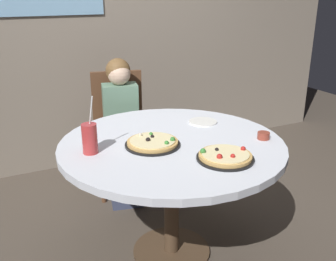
% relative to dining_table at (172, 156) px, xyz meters
% --- Properties ---
extents(ground_plane, '(8.00, 8.00, 0.00)m').
position_rel_dining_table_xyz_m(ground_plane, '(0.00, 0.00, -0.66)').
color(ground_plane, '#4C4238').
extents(wall_with_window, '(5.20, 0.14, 2.90)m').
position_rel_dining_table_xyz_m(wall_with_window, '(-0.00, 1.61, 0.79)').
color(wall_with_window, gray).
rests_on(wall_with_window, ground_plane).
extents(dining_table, '(1.27, 1.27, 0.75)m').
position_rel_dining_table_xyz_m(dining_table, '(0.00, 0.00, 0.00)').
color(dining_table, silver).
rests_on(dining_table, ground_plane).
extents(chair_wooden, '(0.48, 0.48, 0.95)m').
position_rel_dining_table_xyz_m(chair_wooden, '(0.02, 0.99, -0.13)').
color(chair_wooden, brown).
rests_on(chair_wooden, ground_plane).
extents(diner_child, '(0.33, 0.43, 1.08)m').
position_rel_dining_table_xyz_m(diner_child, '(-0.02, 0.81, -0.17)').
color(diner_child, '#3F4766').
rests_on(diner_child, ground_plane).
extents(pizza_veggie, '(0.29, 0.29, 0.05)m').
position_rel_dining_table_xyz_m(pizza_veggie, '(0.13, -0.33, 0.11)').
color(pizza_veggie, black).
rests_on(pizza_veggie, dining_table).
extents(pizza_cheese, '(0.30, 0.30, 0.05)m').
position_rel_dining_table_xyz_m(pizza_cheese, '(-0.12, -0.01, 0.11)').
color(pizza_cheese, black).
rests_on(pizza_cheese, dining_table).
extents(soda_cup, '(0.08, 0.08, 0.31)m').
position_rel_dining_table_xyz_m(soda_cup, '(-0.45, 0.04, 0.17)').
color(soda_cup, '#B73333').
rests_on(soda_cup, dining_table).
extents(sauce_bowl, '(0.07, 0.07, 0.04)m').
position_rel_dining_table_xyz_m(sauce_bowl, '(0.49, -0.19, 0.11)').
color(sauce_bowl, brown).
rests_on(sauce_bowl, dining_table).
extents(plate_small, '(0.18, 0.18, 0.01)m').
position_rel_dining_table_xyz_m(plate_small, '(0.33, 0.21, 0.10)').
color(plate_small, white).
rests_on(plate_small, dining_table).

